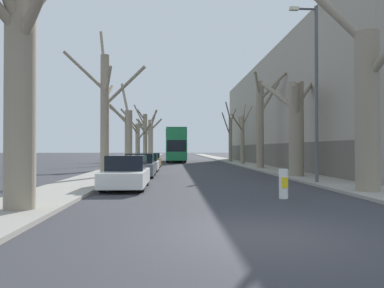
% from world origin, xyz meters
% --- Properties ---
extents(ground_plane, '(300.00, 300.00, 0.00)m').
position_xyz_m(ground_plane, '(0.00, 0.00, 0.00)').
color(ground_plane, '#333338').
extents(sidewalk_left, '(2.61, 120.00, 0.12)m').
position_xyz_m(sidewalk_left, '(-6.14, 50.00, 0.06)').
color(sidewalk_left, gray).
rests_on(sidewalk_left, ground).
extents(sidewalk_right, '(2.61, 120.00, 0.12)m').
position_xyz_m(sidewalk_right, '(6.14, 50.00, 0.06)').
color(sidewalk_right, gray).
rests_on(sidewalk_right, ground).
extents(building_facade_right, '(10.08, 43.37, 10.92)m').
position_xyz_m(building_facade_right, '(12.43, 30.60, 5.45)').
color(building_facade_right, '#9E9384').
rests_on(building_facade_right, ground).
extents(street_tree_left_0, '(3.70, 3.08, 7.45)m').
position_xyz_m(street_tree_left_0, '(-5.82, 2.74, 3.47)').
color(street_tree_left_0, gray).
rests_on(street_tree_left_0, ground).
extents(street_tree_left_1, '(4.76, 3.35, 8.95)m').
position_xyz_m(street_tree_left_1, '(-5.64, 14.39, 4.04)').
color(street_tree_left_1, gray).
rests_on(street_tree_left_1, ground).
extents(street_tree_left_2, '(2.63, 2.71, 7.81)m').
position_xyz_m(street_tree_left_2, '(-5.77, 26.06, 3.07)').
color(street_tree_left_2, gray).
rests_on(street_tree_left_2, ground).
extents(street_tree_left_3, '(3.47, 2.79, 6.23)m').
position_xyz_m(street_tree_left_3, '(-5.87, 36.54, 2.75)').
color(street_tree_left_3, gray).
rests_on(street_tree_left_3, ground).
extents(street_tree_left_4, '(2.79, 3.13, 8.17)m').
position_xyz_m(street_tree_left_4, '(-5.81, 47.31, 3.81)').
color(street_tree_left_4, gray).
rests_on(street_tree_left_4, ground).
extents(street_tree_left_5, '(4.64, 4.04, 8.55)m').
position_xyz_m(street_tree_left_5, '(-5.65, 58.94, 4.07)').
color(street_tree_left_5, gray).
rests_on(street_tree_left_5, ground).
extents(street_tree_right_0, '(2.66, 2.84, 8.13)m').
position_xyz_m(street_tree_right_0, '(5.74, 6.61, 3.46)').
color(street_tree_right_0, gray).
rests_on(street_tree_right_0, ground).
extents(street_tree_right_1, '(3.54, 4.13, 6.26)m').
position_xyz_m(street_tree_right_1, '(5.72, 14.87, 3.28)').
color(street_tree_right_1, gray).
rests_on(street_tree_right_1, ground).
extents(street_tree_right_2, '(2.71, 2.07, 8.09)m').
position_xyz_m(street_tree_right_2, '(5.70, 23.69, 4.07)').
color(street_tree_right_2, gray).
rests_on(street_tree_right_2, ground).
extents(street_tree_right_3, '(2.90, 4.17, 6.66)m').
position_xyz_m(street_tree_right_3, '(5.79, 32.62, 3.11)').
color(street_tree_right_3, gray).
rests_on(street_tree_right_3, ground).
extents(street_tree_right_4, '(1.89, 2.38, 7.62)m').
position_xyz_m(street_tree_right_4, '(5.74, 40.77, 3.31)').
color(street_tree_right_4, gray).
rests_on(street_tree_right_4, ground).
extents(double_decker_bus, '(2.52, 11.43, 4.30)m').
position_xyz_m(double_decker_bus, '(-1.27, 41.87, 2.44)').
color(double_decker_bus, '#1E7F47').
rests_on(double_decker_bus, ground).
extents(parked_car_0, '(1.79, 4.49, 1.45)m').
position_xyz_m(parked_car_0, '(-3.75, 9.10, 0.68)').
color(parked_car_0, silver).
rests_on(parked_car_0, ground).
extents(parked_car_1, '(1.84, 4.42, 1.44)m').
position_xyz_m(parked_car_1, '(-3.75, 15.87, 0.68)').
color(parked_car_1, '#4C5156').
rests_on(parked_car_1, ground).
extents(parked_car_2, '(1.87, 3.98, 1.41)m').
position_xyz_m(parked_car_2, '(-3.75, 21.47, 0.66)').
color(parked_car_2, silver).
rests_on(parked_car_2, ground).
extents(parked_car_3, '(1.80, 4.41, 1.36)m').
position_xyz_m(parked_car_3, '(-3.75, 27.41, 0.65)').
color(parked_car_3, olive).
rests_on(parked_car_3, ground).
extents(lamp_post, '(1.40, 0.20, 8.67)m').
position_xyz_m(lamp_post, '(5.14, 10.29, 4.80)').
color(lamp_post, '#4C4F54').
rests_on(lamp_post, ground).
extents(traffic_bollard, '(0.31, 0.33, 1.03)m').
position_xyz_m(traffic_bollard, '(2.14, 5.46, 0.52)').
color(traffic_bollard, white).
rests_on(traffic_bollard, ground).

